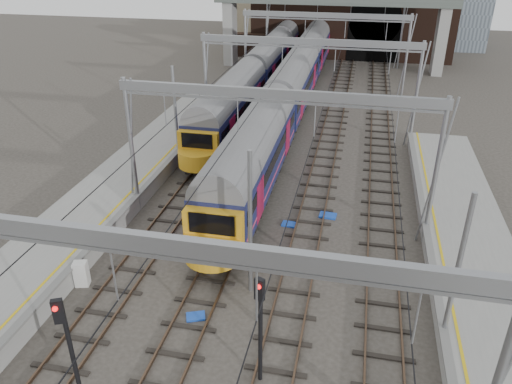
% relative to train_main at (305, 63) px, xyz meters
% --- Properties ---
extents(ground, '(160.00, 160.00, 0.00)m').
position_rel_train_main_xyz_m(ground, '(2.00, -37.02, -2.59)').
color(ground, '#38332D').
rests_on(ground, ground).
extents(platform_left, '(4.32, 55.00, 1.12)m').
position_rel_train_main_xyz_m(platform_left, '(-8.18, -34.52, -2.03)').
color(platform_left, gray).
rests_on(platform_left, ground).
extents(platform_right, '(4.32, 47.00, 1.12)m').
position_rel_train_main_xyz_m(platform_right, '(12.18, -38.52, -2.03)').
color(platform_right, gray).
rests_on(platform_right, ground).
extents(tracks, '(14.40, 80.00, 0.22)m').
position_rel_train_main_xyz_m(tracks, '(2.00, -22.02, -2.57)').
color(tracks, '#4C3828').
rests_on(tracks, ground).
extents(overhead_line, '(16.80, 80.00, 8.00)m').
position_rel_train_main_xyz_m(overhead_line, '(2.00, -15.54, 3.98)').
color(overhead_line, gray).
rests_on(overhead_line, ground).
extents(retaining_wall, '(28.00, 2.75, 9.00)m').
position_rel_train_main_xyz_m(retaining_wall, '(3.40, 14.91, 1.75)').
color(retaining_wall, '#311D15').
rests_on(retaining_wall, ground).
extents(overbridge, '(28.00, 3.00, 9.25)m').
position_rel_train_main_xyz_m(overbridge, '(2.00, 8.98, 4.68)').
color(overbridge, gray).
rests_on(overbridge, ground).
extents(train_main, '(2.96, 68.44, 5.04)m').
position_rel_train_main_xyz_m(train_main, '(0.00, 0.00, 0.00)').
color(train_main, black).
rests_on(train_main, ground).
extents(train_second, '(2.83, 49.06, 4.86)m').
position_rel_train_main_xyz_m(train_second, '(-4.00, 0.33, -0.08)').
color(train_second, black).
rests_on(train_second, ground).
extents(signal_near_left, '(0.38, 0.47, 4.83)m').
position_rel_train_main_xyz_m(signal_near_left, '(-2.30, -42.57, 0.46)').
color(signal_near_left, black).
rests_on(signal_near_left, ground).
extents(signal_near_centre, '(0.38, 0.46, 4.73)m').
position_rel_train_main_xyz_m(signal_near_centre, '(3.50, -40.11, 0.41)').
color(signal_near_centre, black).
rests_on(signal_near_centre, ground).
extents(relay_cabinet, '(0.73, 0.65, 1.24)m').
position_rel_train_main_xyz_m(relay_cabinet, '(-5.80, -36.30, -1.97)').
color(relay_cabinet, silver).
rests_on(relay_cabinet, ground).
extents(equip_cover_a, '(0.95, 0.82, 0.09)m').
position_rel_train_main_xyz_m(equip_cover_a, '(0.10, -37.36, -2.54)').
color(equip_cover_a, blue).
rests_on(equip_cover_a, ground).
extents(equip_cover_b, '(1.02, 0.76, 0.11)m').
position_rel_train_main_xyz_m(equip_cover_b, '(4.93, -27.45, -2.53)').
color(equip_cover_b, blue).
rests_on(equip_cover_b, ground).
extents(equip_cover_c, '(0.88, 0.66, 0.10)m').
position_rel_train_main_xyz_m(equip_cover_c, '(2.88, -28.89, -2.54)').
color(equip_cover_c, blue).
rests_on(equip_cover_c, ground).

